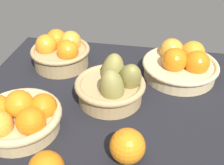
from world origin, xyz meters
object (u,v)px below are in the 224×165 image
Objects in this scene: basket_far_right at (181,64)px; basket_far_left at (61,52)px; basket_near_left at (19,117)px; loose_orange_side_gap at (127,146)px; basket_center_pears at (114,86)px.

basket_far_right is 1.22× the size of basket_far_left.
basket_near_left is 28.60cm from loose_orange_side_gap.
basket_center_pears is at bearing -37.39° from basket_far_left.
loose_orange_side_gap is at bearing -108.03° from basket_far_right.
basket_far_right is 1.21× the size of basket_center_pears.
basket_center_pears reaches higher than basket_near_left.
basket_center_pears is 27.42cm from basket_near_left.
basket_far_right reaches higher than loose_orange_side_gap.
loose_orange_side_gap is at bearing -8.69° from basket_near_left.
basket_center_pears is at bearing 107.93° from loose_orange_side_gap.
basket_far_left reaches higher than basket_near_left.
basket_center_pears is at bearing 39.11° from basket_near_left.
basket_center_pears is 2.48× the size of loose_orange_side_gap.
basket_near_left is 2.64× the size of loose_orange_side_gap.
basket_center_pears reaches higher than basket_far_left.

